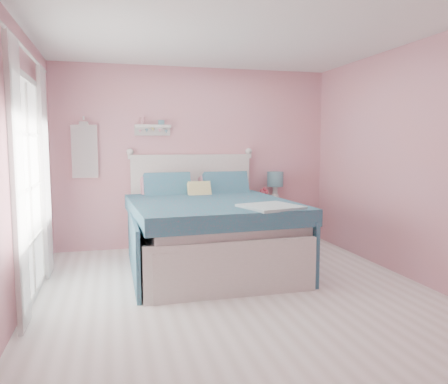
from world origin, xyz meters
name	(u,v)px	position (x,y,z in m)	size (l,w,h in m)	color
floor	(238,294)	(0.00, 0.00, 0.00)	(4.50, 4.50, 0.00)	silver
room_shell	(239,135)	(0.00, 0.00, 1.58)	(4.50, 4.50, 4.50)	pink
bed	(208,231)	(-0.07, 1.09, 0.43)	(1.93, 2.37, 1.35)	silver
nightstand	(272,224)	(1.12, 2.02, 0.30)	(0.41, 0.41, 0.60)	beige
table_lamp	(275,182)	(1.19, 2.09, 0.94)	(0.24, 0.24, 0.48)	white
vase	(264,199)	(1.01, 2.06, 0.68)	(0.15, 0.15, 0.16)	white
teacup	(274,202)	(1.10, 1.92, 0.64)	(0.11, 0.11, 0.09)	pink
roses	(264,191)	(1.00, 2.05, 0.79)	(0.14, 0.11, 0.12)	#C04155
wall_shelf	(152,127)	(-0.63, 2.19, 1.73)	(0.50, 0.15, 0.25)	silver
hanging_dress	(85,151)	(-1.55, 2.18, 1.40)	(0.34, 0.03, 0.72)	white
french_door	(29,189)	(-1.97, 0.40, 1.07)	(0.04, 1.32, 2.16)	silver
curtain_near	(18,185)	(-1.92, -0.34, 1.18)	(0.04, 0.40, 2.32)	white
curtain_far	(45,173)	(-1.92, 1.14, 1.18)	(0.04, 0.40, 2.32)	white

